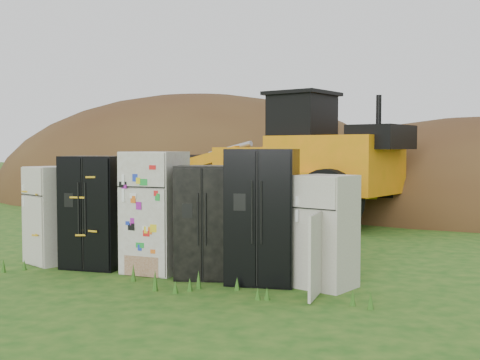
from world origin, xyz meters
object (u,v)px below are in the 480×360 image
object	(u,v)px
fridge_black_side	(96,212)
fridge_dark_mid	(206,222)
fridge_leftmost	(53,215)
fridge_sticker	(155,212)
fridge_open_door	(326,232)
fridge_black_right	(263,216)
wheel_loader	(275,158)

from	to	relation	value
fridge_black_side	fridge_dark_mid	bearing A→B (deg)	-6.13
fridge_leftmost	fridge_black_side	bearing A→B (deg)	21.72
fridge_sticker	fridge_open_door	xyz separation A→B (m)	(2.79, -0.08, -0.16)
fridge_leftmost	fridge_black_right	world-z (taller)	fridge_black_right
fridge_open_door	wheel_loader	size ratio (longest dim) A/B	0.22
fridge_sticker	fridge_open_door	distance (m)	2.79
fridge_sticker	fridge_black_right	bearing A→B (deg)	-2.23
fridge_leftmost	fridge_sticker	bearing A→B (deg)	23.30
fridge_leftmost	fridge_dark_mid	xyz separation A→B (m)	(2.91, -0.07, 0.02)
fridge_sticker	wheel_loader	world-z (taller)	wheel_loader
fridge_open_door	wheel_loader	world-z (taller)	wheel_loader
fridge_dark_mid	wheel_loader	xyz separation A→B (m)	(-1.27, 7.21, 0.86)
fridge_black_side	fridge_dark_mid	size ratio (longest dim) A/B	1.08
fridge_sticker	fridge_black_right	distance (m)	1.84
fridge_sticker	fridge_dark_mid	world-z (taller)	fridge_sticker
fridge_dark_mid	fridge_open_door	distance (m)	1.87
fridge_leftmost	fridge_black_side	world-z (taller)	fridge_black_side
fridge_black_right	wheel_loader	size ratio (longest dim) A/B	0.28
fridge_sticker	fridge_leftmost	bearing A→B (deg)	-179.43
fridge_sticker	fridge_black_side	bearing A→B (deg)	-178.15
fridge_dark_mid	fridge_sticker	bearing A→B (deg)	158.23
fridge_black_side	fridge_dark_mid	xyz separation A→B (m)	(2.02, -0.05, -0.07)
fridge_sticker	fridge_open_door	bearing A→B (deg)	-1.23
fridge_black_side	fridge_sticker	distance (m)	1.10
fridge_dark_mid	fridge_black_side	bearing A→B (deg)	161.62
fridge_leftmost	fridge_dark_mid	bearing A→B (deg)	21.73
fridge_black_side	fridge_black_right	world-z (taller)	fridge_black_right
fridge_dark_mid	wheel_loader	distance (m)	7.37
fridge_leftmost	fridge_black_side	distance (m)	0.89
fridge_sticker	fridge_black_right	xyz separation A→B (m)	(1.84, -0.08, 0.02)
fridge_sticker	fridge_dark_mid	size ratio (longest dim) A/B	1.12
fridge_dark_mid	fridge_open_door	world-z (taller)	fridge_dark_mid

